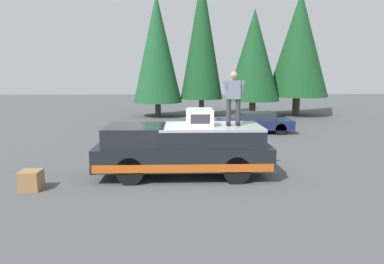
{
  "coord_description": "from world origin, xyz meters",
  "views": [
    {
      "loc": [
        -10.62,
        -0.08,
        3.28
      ],
      "look_at": [
        0.78,
        -0.47,
        1.35
      ],
      "focal_mm": 32.45,
      "sensor_mm": 36.0,
      "label": 1
    }
  ],
  "objects_px": {
    "compressor_unit": "(200,117)",
    "wooden_crate": "(31,180)",
    "pickup_truck": "(183,149)",
    "parked_car_navy": "(255,122)",
    "person_on_truck_bed": "(234,97)"
  },
  "relations": [
    {
      "from": "compressor_unit",
      "to": "person_on_truck_bed",
      "type": "bearing_deg",
      "value": -86.18
    },
    {
      "from": "person_on_truck_bed",
      "to": "wooden_crate",
      "type": "bearing_deg",
      "value": 101.38
    },
    {
      "from": "compressor_unit",
      "to": "wooden_crate",
      "type": "bearing_deg",
      "value": 102.99
    },
    {
      "from": "pickup_truck",
      "to": "compressor_unit",
      "type": "relative_size",
      "value": 6.6
    },
    {
      "from": "pickup_truck",
      "to": "compressor_unit",
      "type": "distance_m",
      "value": 1.18
    },
    {
      "from": "person_on_truck_bed",
      "to": "wooden_crate",
      "type": "height_order",
      "value": "person_on_truck_bed"
    },
    {
      "from": "pickup_truck",
      "to": "parked_car_navy",
      "type": "bearing_deg",
      "value": -26.58
    },
    {
      "from": "person_on_truck_bed",
      "to": "wooden_crate",
      "type": "xyz_separation_m",
      "value": [
        -1.19,
        5.93,
        -2.27
      ]
    },
    {
      "from": "wooden_crate",
      "to": "pickup_truck",
      "type": "bearing_deg",
      "value": -73.89
    },
    {
      "from": "parked_car_navy",
      "to": "wooden_crate",
      "type": "relative_size",
      "value": 7.32
    },
    {
      "from": "compressor_unit",
      "to": "person_on_truck_bed",
      "type": "relative_size",
      "value": 0.5
    },
    {
      "from": "compressor_unit",
      "to": "parked_car_navy",
      "type": "bearing_deg",
      "value": -23.29
    },
    {
      "from": "pickup_truck",
      "to": "wooden_crate",
      "type": "height_order",
      "value": "pickup_truck"
    },
    {
      "from": "parked_car_navy",
      "to": "wooden_crate",
      "type": "height_order",
      "value": "parked_car_navy"
    },
    {
      "from": "compressor_unit",
      "to": "parked_car_navy",
      "type": "relative_size",
      "value": 0.2
    }
  ]
}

